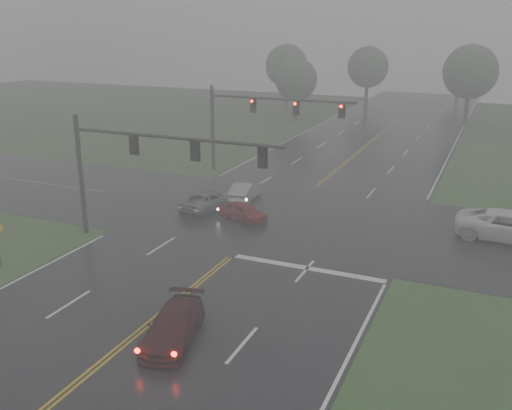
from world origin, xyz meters
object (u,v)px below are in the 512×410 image
at_px(pickup_white, 508,240).
at_px(signal_gantry_near, 136,157).
at_px(sedan_silver, 245,200).
at_px(sedan_red, 243,220).
at_px(signal_gantry_far, 254,114).
at_px(car_grey, 208,209).
at_px(sedan_maroon, 174,340).

height_order(pickup_white, signal_gantry_near, signal_gantry_near).
bearing_deg(sedan_silver, pickup_white, 170.50).
relative_size(sedan_red, signal_gantry_far, 0.27).
bearing_deg(sedan_red, pickup_white, -63.38).
xyz_separation_m(car_grey, signal_gantry_near, (-0.67, -7.28, 5.25)).
distance_m(sedan_silver, pickup_white, 18.24).
bearing_deg(sedan_maroon, car_grey, 99.49).
relative_size(sedan_silver, car_grey, 0.88).
xyz_separation_m(car_grey, signal_gantry_far, (-0.86, 10.18, 5.30)).
height_order(sedan_red, car_grey, car_grey).
bearing_deg(sedan_maroon, signal_gantry_near, 116.73).
distance_m(pickup_white, signal_gantry_far, 22.89).
relative_size(sedan_silver, signal_gantry_far, 0.32).
relative_size(sedan_silver, pickup_white, 0.66).
xyz_separation_m(sedan_maroon, signal_gantry_near, (-7.74, 8.99, 5.25)).
bearing_deg(sedan_red, sedan_silver, 38.59).
distance_m(car_grey, signal_gantry_near, 9.00).
bearing_deg(sedan_silver, signal_gantry_near, 71.56).
bearing_deg(car_grey, sedan_maroon, 120.72).
bearing_deg(car_grey, sedan_silver, -110.90).
xyz_separation_m(car_grey, pickup_white, (19.80, 1.86, 0.00)).
relative_size(sedan_maroon, sedan_silver, 1.10).
distance_m(signal_gantry_near, signal_gantry_far, 17.47).
height_order(car_grey, pickup_white, pickup_white).
height_order(sedan_maroon, signal_gantry_near, signal_gantry_near).
bearing_deg(sedan_maroon, signal_gantry_far, 92.68).
bearing_deg(signal_gantry_near, sedan_silver, 77.59).
distance_m(car_grey, pickup_white, 19.88).
relative_size(sedan_maroon, signal_gantry_far, 0.36).
bearing_deg(sedan_maroon, sedan_red, 89.86).
distance_m(sedan_maroon, car_grey, 17.74).
relative_size(sedan_maroon, sedan_red, 1.29).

